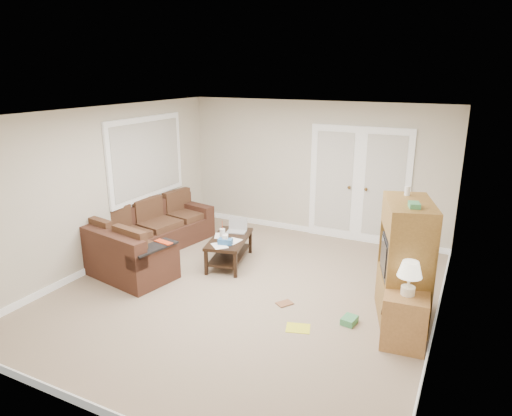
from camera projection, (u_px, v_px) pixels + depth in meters
The scene contains 17 objects.
floor at pixel (247, 292), 6.47m from camera, with size 5.50×5.50×0.00m, color gray.
ceiling at pixel (245, 113), 5.75m from camera, with size 5.00×5.50×0.02m, color silver.
wall_left at pixel (105, 187), 7.17m from camera, with size 0.02×5.50×2.50m, color beige.
wall_right at pixel (446, 236), 5.05m from camera, with size 0.02×5.50×2.50m, color beige.
wall_back at pixel (314, 169), 8.47m from camera, with size 5.00×0.02×2.50m, color beige.
wall_front at pixel (92, 294), 3.75m from camera, with size 5.00×0.02×2.50m, color beige.
baseboards at pixel (247, 288), 6.46m from camera, with size 5.00×5.50×0.10m, color white, non-canonical shape.
french_doors at pixel (358, 186), 8.14m from camera, with size 1.80×0.05×2.13m.
window_left at pixel (147, 158), 7.93m from camera, with size 0.05×1.92×1.42m.
sectional_sofa at pixel (143, 241), 7.56m from camera, with size 1.78×2.76×0.77m.
coffee_table at pixel (230, 249), 7.38m from camera, with size 0.79×1.18×0.74m.
tv_armoire at pixel (404, 261), 5.57m from camera, with size 0.79×1.07×1.65m.
side_cabinet at pixel (405, 315), 5.13m from camera, with size 0.53×0.53×1.02m.
space_heater at pixel (419, 247), 7.68m from camera, with size 0.13×0.11×0.33m, color white.
floor_magazine at pixel (298, 328), 5.55m from camera, with size 0.29×0.23×0.01m, color yellow.
floor_greenbox at pixel (349, 320), 5.65m from camera, with size 0.16×0.21×0.09m, color #42925A.
floor_book at pixel (281, 301), 6.19m from camera, with size 0.15×0.21×0.02m, color brown.
Camera 1 is at (2.71, -5.19, 3.01)m, focal length 32.00 mm.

